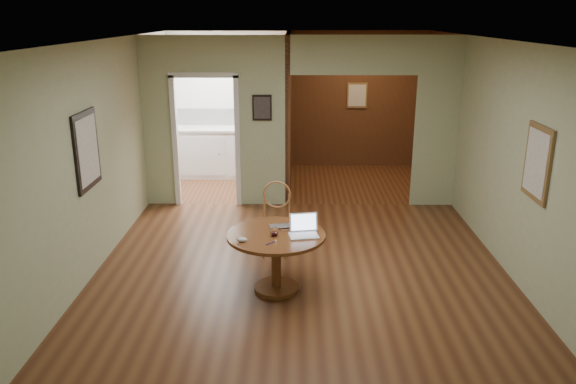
{
  "coord_description": "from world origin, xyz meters",
  "views": [
    {
      "loc": [
        -0.08,
        -6.26,
        3.0
      ],
      "look_at": [
        -0.16,
        -0.2,
        1.07
      ],
      "focal_mm": 35.0,
      "sensor_mm": 36.0,
      "label": 1
    }
  ],
  "objects_px": {
    "dining_table": "(276,249)",
    "open_laptop": "(304,229)",
    "chair": "(276,214)",
    "closed_laptop": "(284,228)"
  },
  "relations": [
    {
      "from": "dining_table",
      "to": "open_laptop",
      "type": "bearing_deg",
      "value": -1.25
    },
    {
      "from": "dining_table",
      "to": "chair",
      "type": "relative_size",
      "value": 1.15
    },
    {
      "from": "chair",
      "to": "open_laptop",
      "type": "distance_m",
      "value": 1.13
    },
    {
      "from": "chair",
      "to": "open_laptop",
      "type": "relative_size",
      "value": 2.75
    },
    {
      "from": "dining_table",
      "to": "closed_laptop",
      "type": "bearing_deg",
      "value": 60.78
    },
    {
      "from": "open_laptop",
      "to": "closed_laptop",
      "type": "height_order",
      "value": "open_laptop"
    },
    {
      "from": "open_laptop",
      "to": "closed_laptop",
      "type": "distance_m",
      "value": 0.28
    },
    {
      "from": "open_laptop",
      "to": "chair",
      "type": "bearing_deg",
      "value": 97.89
    },
    {
      "from": "dining_table",
      "to": "open_laptop",
      "type": "xyz_separation_m",
      "value": [
        0.3,
        -0.01,
        0.24
      ]
    },
    {
      "from": "closed_laptop",
      "to": "dining_table",
      "type": "bearing_deg",
      "value": -128.57
    }
  ]
}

